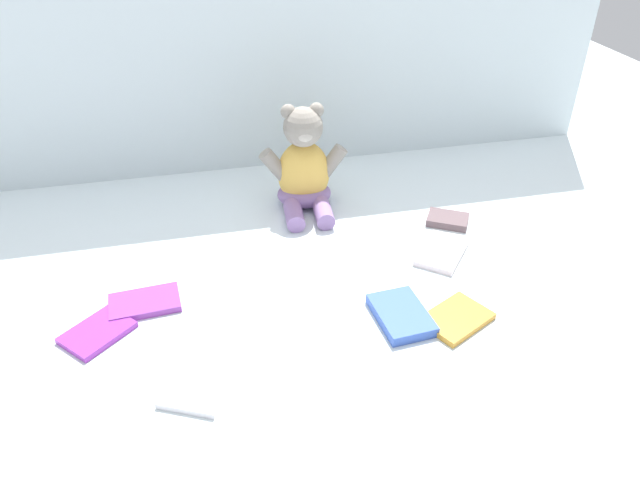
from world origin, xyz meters
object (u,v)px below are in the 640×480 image
at_px(book_case_0, 448,220).
at_px(book_case_3, 200,381).
at_px(book_case_4, 442,252).
at_px(book_case_6, 145,303).
at_px(book_case_2, 456,318).
at_px(book_case_1, 401,315).
at_px(book_case_5, 97,333).
at_px(teddy_bear, 304,170).

bearing_deg(book_case_0, book_case_3, -27.07).
height_order(book_case_3, book_case_4, book_case_4).
relative_size(book_case_0, book_case_6, 0.70).
xyz_separation_m(book_case_2, book_case_6, (-0.55, 0.17, 0.00)).
height_order(book_case_1, book_case_3, book_case_1).
bearing_deg(book_case_5, book_case_1, 39.42).
distance_m(teddy_bear, book_case_6, 0.48).
distance_m(book_case_0, book_case_2, 0.34).
bearing_deg(book_case_4, book_case_2, 114.07).
bearing_deg(book_case_4, book_case_6, 42.93).
xyz_separation_m(book_case_1, book_case_5, (-0.53, 0.08, -0.00)).
relative_size(book_case_0, book_case_2, 0.74).
bearing_deg(book_case_2, book_case_5, 53.18).
bearing_deg(book_case_5, book_case_2, 38.31).
height_order(teddy_bear, book_case_0, teddy_bear).
relative_size(book_case_4, book_case_6, 1.04).
bearing_deg(book_case_6, book_case_5, 124.20).
bearing_deg(book_case_5, book_case_6, 86.74).
bearing_deg(book_case_5, book_case_0, 63.74).
distance_m(teddy_bear, book_case_0, 0.35).
height_order(book_case_0, book_case_4, book_case_0).
xyz_separation_m(book_case_0, book_case_6, (-0.67, -0.15, -0.00)).
bearing_deg(book_case_2, book_case_3, 68.72).
height_order(book_case_2, book_case_5, same).
bearing_deg(teddy_bear, book_case_4, -43.87).
height_order(teddy_bear, book_case_5, teddy_bear).
height_order(book_case_1, book_case_2, book_case_1).
distance_m(book_case_0, book_case_3, 0.69).
relative_size(book_case_5, book_case_6, 0.87).
height_order(teddy_bear, book_case_6, teddy_bear).
xyz_separation_m(book_case_2, book_case_4, (0.06, 0.20, 0.00)).
height_order(book_case_2, book_case_4, same).
distance_m(teddy_bear, book_case_1, 0.46).
distance_m(book_case_0, book_case_6, 0.69).
bearing_deg(book_case_4, book_case_1, 88.96).
xyz_separation_m(book_case_2, book_case_3, (-0.46, -0.05, -0.00)).
distance_m(teddy_bear, book_case_3, 0.60).
bearing_deg(teddy_bear, book_case_3, -113.59).
bearing_deg(book_case_4, book_case_3, 65.77).
bearing_deg(book_case_3, book_case_1, 37.03).
bearing_deg(book_case_6, book_case_2, -111.90).
xyz_separation_m(book_case_3, book_case_6, (-0.09, 0.22, 0.00)).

